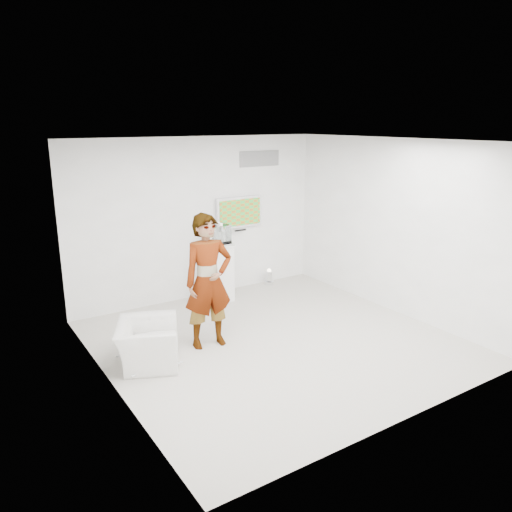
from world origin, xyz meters
name	(u,v)px	position (x,y,z in m)	size (l,w,h in m)	color
room	(276,246)	(0.00, 0.00, 1.50)	(5.01, 5.01, 3.00)	#BBB6AB
tv	(239,212)	(0.85, 2.45, 1.55)	(1.00, 0.08, 0.60)	silver
logo_decal	(260,159)	(1.35, 2.49, 2.55)	(0.90, 0.02, 0.30)	gray
person	(208,281)	(-0.89, 0.45, 1.00)	(0.73, 0.48, 2.01)	silver
armchair	(148,343)	(-1.89, 0.38, 0.30)	(0.93, 0.81, 0.60)	silver
pedestal	(219,271)	(0.21, 2.12, 0.54)	(0.52, 0.52, 1.08)	white
floor_uplight	(269,277)	(1.48, 2.32, 0.16)	(0.20, 0.20, 0.31)	white
vitrine	(219,234)	(0.21, 2.12, 1.25)	(0.35, 0.35, 0.35)	white
console	(219,237)	(0.21, 2.12, 1.20)	(0.06, 0.18, 0.25)	white
wii_remote	(219,224)	(-0.63, 0.57, 1.81)	(0.04, 0.14, 0.04)	white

